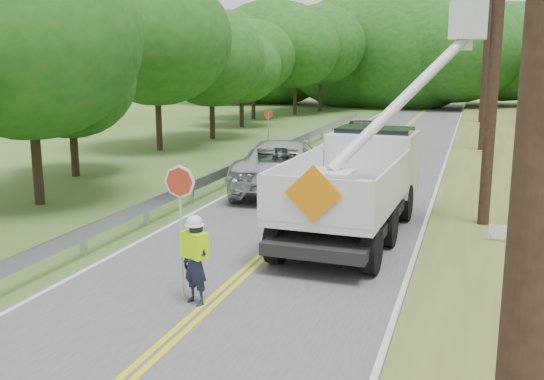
% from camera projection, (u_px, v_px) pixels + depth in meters
% --- Properties ---
extents(ground, '(140.00, 140.00, 0.00)m').
position_uv_depth(ground, '(154.00, 355.00, 9.80)').
color(ground, '#33551F').
rests_on(ground, ground).
extents(road, '(7.20, 96.00, 0.03)m').
position_uv_depth(road, '(339.00, 187.00, 22.81)').
color(road, '#4B4B4D').
rests_on(road, ground).
extents(guardrail, '(0.18, 48.00, 0.77)m').
position_uv_depth(guardrail, '(246.00, 164.00, 24.77)').
color(guardrail, '#A4AAAD').
rests_on(guardrail, ground).
extents(utility_poles, '(1.60, 43.30, 10.00)m').
position_uv_depth(utility_poles, '(491.00, 43.00, 23.00)').
color(utility_poles, black).
rests_on(utility_poles, ground).
extents(treeline_left, '(10.66, 53.37, 9.75)m').
position_uv_depth(treeline_left, '(233.00, 50.00, 39.36)').
color(treeline_left, '#332319').
rests_on(treeline_left, ground).
extents(treeline_horizon, '(56.07, 14.77, 12.72)m').
position_uv_depth(treeline_horizon, '(422.00, 52.00, 61.20)').
color(treeline_horizon, '#154F15').
rests_on(treeline_horizon, ground).
extents(flagger, '(1.07, 0.59, 2.65)m').
position_uv_depth(flagger, '(195.00, 256.00, 11.66)').
color(flagger, '#191E33').
rests_on(flagger, road).
extents(bucket_truck, '(4.51, 7.62, 7.26)m').
position_uv_depth(bucket_truck, '(368.00, 170.00, 17.06)').
color(bucket_truck, black).
rests_on(bucket_truck, road).
extents(suv_silver, '(4.30, 7.10, 1.84)m').
position_uv_depth(suv_silver, '(283.00, 164.00, 22.21)').
color(suv_silver, silver).
rests_on(suv_silver, road).
extents(suv_darkgrey, '(3.38, 5.22, 1.41)m').
position_uv_depth(suv_darkgrey, '(361.00, 132.00, 34.15)').
color(suv_darkgrey, '#3A3E42').
rests_on(suv_darkgrey, road).
extents(stop_sign_permanent, '(0.37, 0.36, 2.29)m').
position_uv_depth(stop_sign_permanent, '(268.00, 125.00, 30.37)').
color(stop_sign_permanent, '#A4AAAD').
rests_on(stop_sign_permanent, ground).
extents(yard_sign, '(0.48, 0.06, 0.70)m').
position_uv_depth(yard_sign, '(499.00, 233.00, 14.93)').
color(yard_sign, white).
rests_on(yard_sign, ground).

